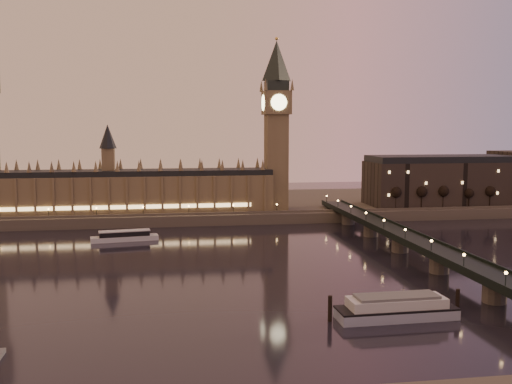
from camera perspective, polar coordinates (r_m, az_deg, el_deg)
ground at (r=228.75m, az=-5.79°, el=-7.74°), size 700.00×700.00×0.00m
far_embankment at (r=392.29m, az=-2.63°, el=-1.33°), size 560.00×130.00×6.00m
palace_of_westminster at (r=345.55m, az=-13.51°, el=0.57°), size 180.00×26.62×52.00m
big_ben at (r=348.71m, az=2.05°, el=7.75°), size 17.68×17.68×104.00m
westminster_bridge at (r=249.13m, az=15.85°, el=-5.48°), size 13.20×260.00×15.30m
city_block at (r=409.42m, az=21.53°, el=1.26°), size 155.00×45.00×34.00m
bare_tree_0 at (r=359.75m, az=13.61°, el=-0.28°), size 5.93×5.93×12.07m
bare_tree_1 at (r=366.25m, az=15.99°, el=-0.23°), size 5.93×5.93×12.07m
bare_tree_2 at (r=373.37m, az=18.28°, el=-0.19°), size 5.93×5.93×12.07m
bare_tree_3 at (r=381.05m, az=20.48°, el=-0.14°), size 5.93×5.93×12.07m
bare_tree_4 at (r=389.28m, az=22.59°, el=-0.10°), size 5.93×5.93×12.07m
cruise_boat_a at (r=291.48m, az=-13.00°, el=-4.33°), size 33.43×11.85×5.24m
moored_barge at (r=175.83m, az=13.86°, el=-11.19°), size 41.22×10.82×7.56m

